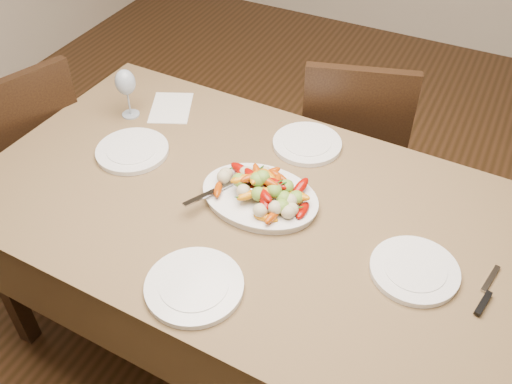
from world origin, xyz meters
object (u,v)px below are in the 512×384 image
object	(u,v)px
serving_platter	(260,198)
plate_far	(307,144)
plate_left	(132,151)
chair_left	(22,158)
dining_table	(256,282)
plate_near	(194,286)
wine_glass	(127,92)
chair_far	(352,142)
plate_right	(414,270)

from	to	relation	value
serving_platter	plate_far	world-z (taller)	serving_platter
plate_left	plate_far	xyz separation A→B (m)	(0.53, 0.31, 0.00)
chair_left	plate_far	size ratio (longest dim) A/B	3.88
dining_table	chair_left	bearing A→B (deg)	175.74
plate_near	serving_platter	bearing A→B (deg)	89.28
chair_left	serving_platter	distance (m)	1.20
plate_left	plate_far	distance (m)	0.62
wine_glass	plate_far	bearing A→B (deg)	10.27
chair_left	plate_left	bearing A→B (deg)	105.65
plate_near	chair_far	bearing A→B (deg)	86.72
plate_far	plate_near	bearing A→B (deg)	-92.26
chair_left	wine_glass	distance (m)	0.66
serving_platter	plate_far	size ratio (longest dim) A/B	1.52
chair_far	plate_near	distance (m)	1.22
dining_table	plate_left	xyz separation A→B (m)	(-0.51, 0.05, 0.39)
plate_right	plate_near	world-z (taller)	same
chair_far	plate_left	distance (m)	1.00
dining_table	chair_far	distance (m)	0.83
chair_left	plate_right	size ratio (longest dim) A/B	3.80
chair_far	plate_right	distance (m)	1.02
chair_left	plate_far	xyz separation A→B (m)	(1.18, 0.27, 0.29)
dining_table	serving_platter	bearing A→B (deg)	91.22
serving_platter	plate_near	xyz separation A→B (m)	(-0.00, -0.39, -0.00)
chair_far	serving_platter	distance (m)	0.85
plate_left	wine_glass	world-z (taller)	wine_glass
plate_left	plate_right	distance (m)	1.03
chair_far	plate_far	size ratio (longest dim) A/B	3.88
plate_far	plate_right	bearing A→B (deg)	-39.08
plate_near	plate_far	bearing A→B (deg)	87.74
plate_near	wine_glass	distance (m)	0.89
wine_glass	dining_table	bearing A→B (deg)	-20.02
chair_left	wine_glass	bearing A→B (deg)	125.56
chair_left	plate_far	bearing A→B (deg)	122.00
plate_left	wine_glass	distance (m)	0.26
plate_right	dining_table	bearing A→B (deg)	175.45
chair_left	serving_platter	size ratio (longest dim) A/B	2.55
plate_left	plate_near	bearing A→B (deg)	-39.47
chair_left	plate_right	world-z (taller)	chair_left
plate_left	plate_right	world-z (taller)	same
plate_far	serving_platter	bearing A→B (deg)	-94.08
chair_far	serving_platter	world-z (taller)	chair_far
dining_table	wine_glass	world-z (taller)	wine_glass
plate_right	wine_glass	distance (m)	1.21
chair_far	chair_left	size ratio (longest dim) A/B	1.00
serving_platter	wine_glass	bearing A→B (deg)	162.20
chair_left	plate_right	distance (m)	1.71
chair_far	chair_left	bearing A→B (deg)	14.16
plate_left	plate_right	xyz separation A→B (m)	(1.03, -0.09, 0.00)
dining_table	wine_glass	bearing A→B (deg)	159.98
chair_left	wine_glass	world-z (taller)	wine_glass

